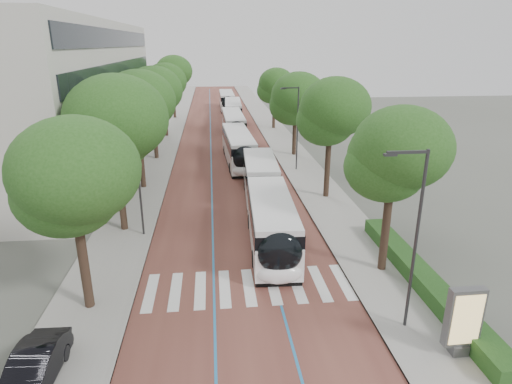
% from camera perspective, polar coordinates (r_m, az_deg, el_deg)
% --- Properties ---
extents(ground, '(160.00, 160.00, 0.00)m').
position_cam_1_polar(ground, '(21.82, -1.26, -13.98)').
color(ground, '#51544C').
rests_on(ground, ground).
extents(road, '(11.00, 140.00, 0.02)m').
position_cam_1_polar(road, '(59.43, -4.52, 7.58)').
color(road, brown).
rests_on(road, ground).
extents(sidewalk_left, '(4.00, 140.00, 0.12)m').
position_cam_1_polar(sidewalk_left, '(59.71, -11.79, 7.34)').
color(sidewalk_left, '#9B9792').
rests_on(sidewalk_left, ground).
extents(sidewalk_right, '(4.00, 140.00, 0.12)m').
position_cam_1_polar(sidewalk_right, '(60.07, 2.71, 7.79)').
color(sidewalk_right, '#9B9792').
rests_on(sidewalk_right, ground).
extents(kerb_left, '(0.20, 140.00, 0.14)m').
position_cam_1_polar(kerb_left, '(59.55, -9.96, 7.43)').
color(kerb_left, gray).
rests_on(kerb_left, ground).
extents(kerb_right, '(0.20, 140.00, 0.14)m').
position_cam_1_polar(kerb_right, '(59.82, 0.89, 7.76)').
color(kerb_right, gray).
rests_on(kerb_right, ground).
extents(zebra_crossing, '(10.55, 3.60, 0.01)m').
position_cam_1_polar(zebra_crossing, '(22.67, -0.97, -12.52)').
color(zebra_crossing, silver).
rests_on(zebra_crossing, ground).
extents(lane_line_left, '(0.12, 126.00, 0.01)m').
position_cam_1_polar(lane_line_left, '(59.41, -6.08, 7.54)').
color(lane_line_left, '#216FA8').
rests_on(lane_line_left, road).
extents(lane_line_right, '(0.12, 126.00, 0.01)m').
position_cam_1_polar(lane_line_right, '(59.49, -2.97, 7.64)').
color(lane_line_right, '#216FA8').
rests_on(lane_line_right, road).
extents(office_building, '(18.11, 40.00, 14.00)m').
position_cam_1_polar(office_building, '(49.84, -27.76, 11.39)').
color(office_building, '#B9B6AC').
rests_on(office_building, ground).
extents(hedge, '(1.20, 14.00, 0.80)m').
position_cam_1_polar(hedge, '(23.94, 21.40, -10.76)').
color(hedge, '#1A3E15').
rests_on(hedge, sidewalk_right).
extents(streetlight_near, '(1.82, 0.20, 8.00)m').
position_cam_1_polar(streetlight_near, '(18.63, 20.26, -4.55)').
color(streetlight_near, '#303033').
rests_on(streetlight_near, sidewalk_right).
extents(streetlight_far, '(1.82, 0.20, 8.00)m').
position_cam_1_polar(streetlight_far, '(41.62, 5.33, 9.28)').
color(streetlight_far, '#303033').
rests_on(streetlight_far, sidewalk_right).
extents(lamp_post_left, '(0.14, 0.14, 8.00)m').
position_cam_1_polar(lamp_post_left, '(27.74, -15.42, 2.12)').
color(lamp_post_left, '#303033').
rests_on(lamp_post_left, sidewalk_left).
extents(trees_left, '(6.33, 60.71, 9.70)m').
position_cam_1_polar(trees_left, '(43.95, -14.19, 11.92)').
color(trees_left, black).
rests_on(trees_left, ground).
extents(trees_right, '(5.95, 47.05, 9.05)m').
position_cam_1_polar(trees_right, '(42.28, 6.68, 11.35)').
color(trees_right, black).
rests_on(trees_right, ground).
extents(lead_bus, '(3.32, 18.49, 3.20)m').
position_cam_1_polar(lead_bus, '(29.47, 1.35, -1.29)').
color(lead_bus, black).
rests_on(lead_bus, ground).
extents(bus_queued_0, '(3.00, 12.49, 3.20)m').
position_cam_1_polar(bus_queued_0, '(44.54, -2.31, 5.81)').
color(bus_queued_0, white).
rests_on(bus_queued_0, ground).
extents(bus_queued_1, '(2.68, 12.43, 3.20)m').
position_cam_1_polar(bus_queued_1, '(57.29, -3.01, 8.82)').
color(bus_queued_1, white).
rests_on(bus_queued_1, ground).
extents(bus_queued_2, '(2.97, 12.48, 3.20)m').
position_cam_1_polar(bus_queued_2, '(69.58, -3.07, 10.67)').
color(bus_queued_2, white).
rests_on(bus_queued_2, ground).
extents(bus_queued_3, '(2.57, 12.40, 3.20)m').
position_cam_1_polar(bus_queued_3, '(82.73, -3.91, 12.02)').
color(bus_queued_3, white).
rests_on(bus_queued_3, ground).
extents(ad_panel, '(1.44, 0.56, 2.98)m').
position_cam_1_polar(ad_panel, '(19.29, 25.92, -15.13)').
color(ad_panel, '#59595B').
rests_on(ad_panel, sidewalk_right).
extents(parked_car, '(1.58, 4.22, 1.38)m').
position_cam_1_polar(parked_car, '(18.55, -27.57, -20.25)').
color(parked_car, black).
rests_on(parked_car, sidewalk_left).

